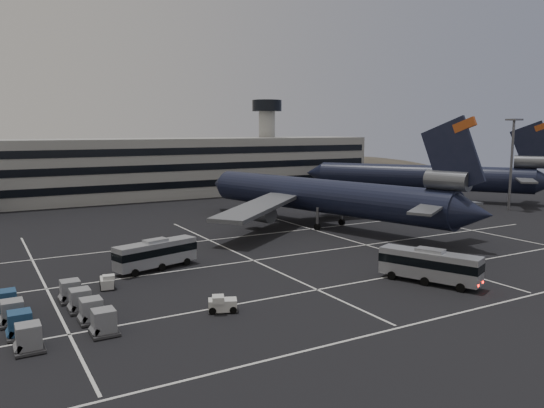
{
  "coord_description": "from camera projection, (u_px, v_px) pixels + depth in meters",
  "views": [
    {
      "loc": [
        -35.94,
        -53.15,
        16.29
      ],
      "look_at": [
        3.45,
        15.9,
        5.0
      ],
      "focal_mm": 35.0,
      "sensor_mm": 36.0,
      "label": 1
    }
  ],
  "objects": [
    {
      "name": "trijet_main",
      "position": [
        323.0,
        196.0,
        88.36
      ],
      "size": [
        45.84,
        56.87,
        18.08
      ],
      "rotation": [
        0.0,
        0.0,
        0.26
      ],
      "color": "black",
      "rests_on": "ground"
    },
    {
      "name": "bus_near",
      "position": [
        430.0,
        264.0,
        56.14
      ],
      "size": [
        6.46,
        10.78,
        3.76
      ],
      "rotation": [
        0.0,
        0.0,
        0.4
      ],
      "color": "#A0A3A8",
      "rests_on": "ground"
    },
    {
      "name": "tug_a",
      "position": [
        107.0,
        282.0,
        54.52
      ],
      "size": [
        1.77,
        2.52,
        1.49
      ],
      "rotation": [
        0.0,
        0.0,
        -0.17
      ],
      "color": "silver",
      "rests_on": "ground"
    },
    {
      "name": "uld_cluster",
      "position": [
        52.0,
        312.0,
        44.69
      ],
      "size": [
        8.81,
        13.12,
        2.06
      ],
      "rotation": [
        0.0,
        0.0,
        0.09
      ],
      "color": "#2D2D30",
      "rests_on": "ground"
    },
    {
      "name": "trijet_far",
      "position": [
        425.0,
        176.0,
        122.58
      ],
      "size": [
        38.57,
        50.25,
        18.08
      ],
      "rotation": [
        0.0,
        0.0,
        0.61
      ],
      "color": "black",
      "rests_on": "ground"
    },
    {
      "name": "terminal",
      "position": [
        132.0,
        169.0,
        124.39
      ],
      "size": [
        125.0,
        26.0,
        24.0
      ],
      "color": "gray",
      "rests_on": "ground"
    },
    {
      "name": "ground",
      "position": [
        311.0,
        261.0,
        65.63
      ],
      "size": [
        260.0,
        260.0,
        0.0
      ],
      "primitive_type": "plane",
      "color": "black",
      "rests_on": "ground"
    },
    {
      "name": "lane_markings",
      "position": [
        314.0,
        259.0,
        66.71
      ],
      "size": [
        90.0,
        55.62,
        0.01
      ],
      "color": "silver",
      "rests_on": "ground"
    },
    {
      "name": "lightpole_right",
      "position": [
        512.0,
        152.0,
        105.32
      ],
      "size": [
        2.4,
        2.4,
        18.28
      ],
      "color": "slate",
      "rests_on": "ground"
    },
    {
      "name": "tug_b",
      "position": [
        224.0,
        304.0,
        47.53
      ],
      "size": [
        2.87,
        2.35,
        1.61
      ],
      "rotation": [
        0.0,
        0.0,
        1.18
      ],
      "color": "silver",
      "rests_on": "ground"
    },
    {
      "name": "hills",
      "position": [
        120.0,
        197.0,
        222.34
      ],
      "size": [
        352.0,
        180.0,
        44.0
      ],
      "color": "#38332B",
      "rests_on": "ground"
    },
    {
      "name": "bus_far",
      "position": [
        156.0,
        253.0,
        61.82
      ],
      "size": [
        10.4,
        5.01,
        3.58
      ],
      "rotation": [
        0.0,
        0.0,
        1.85
      ],
      "color": "#A0A3A8",
      "rests_on": "ground"
    }
  ]
}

